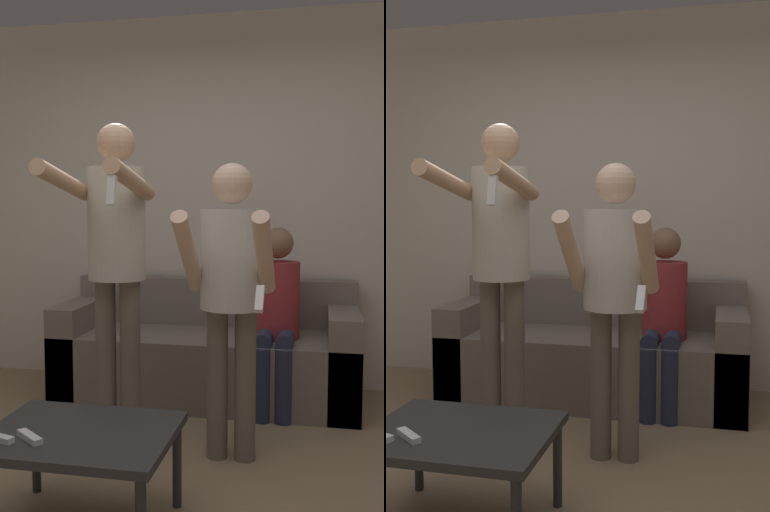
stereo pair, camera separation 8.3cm
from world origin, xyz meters
The scene contains 7 objects.
wall_back centered at (0.00, 2.13, 1.35)m, with size 6.40×0.06×2.70m.
couch centered at (0.00, 1.71, 0.29)m, with size 2.01×0.77×0.80m.
person_standing_left centered at (-0.31, 0.72, 1.09)m, with size 0.42×0.73×1.75m.
person_standing_right centered at (0.31, 0.72, 0.95)m, with size 0.44×0.62×1.53m.
person_seated centered at (0.48, 1.56, 0.65)m, with size 0.29×0.52×1.18m.
coffee_table centered at (-0.18, -0.08, 0.37)m, with size 0.75×0.62×0.42m.
remote_far centered at (-0.34, -0.22, 0.43)m, with size 0.14×0.12×0.02m.
Camera 2 is at (0.82, -2.25, 1.31)m, focal length 42.00 mm.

